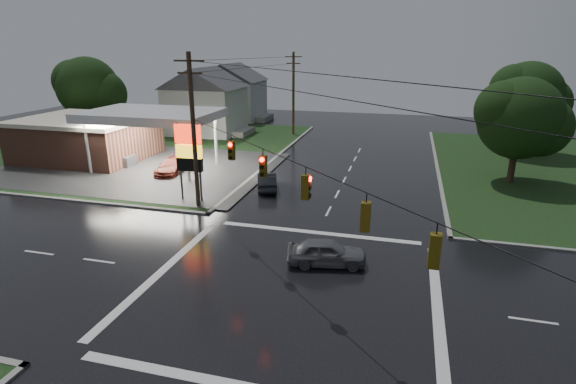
% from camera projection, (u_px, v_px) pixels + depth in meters
% --- Properties ---
extents(ground, '(120.00, 120.00, 0.00)m').
position_uv_depth(ground, '(290.00, 287.00, 22.27)').
color(ground, black).
rests_on(ground, ground).
extents(grass_nw, '(36.00, 36.00, 0.08)m').
position_uv_depth(grass_nw, '(131.00, 146.00, 52.46)').
color(grass_nw, black).
rests_on(grass_nw, ground).
extents(gas_station, '(26.20, 18.00, 5.60)m').
position_uv_depth(gas_station, '(96.00, 136.00, 45.81)').
color(gas_station, '#2D2D2D').
rests_on(gas_station, ground).
extents(pylon_sign, '(2.00, 0.35, 6.00)m').
position_uv_depth(pylon_sign, '(189.00, 150.00, 33.20)').
color(pylon_sign, '#59595E').
rests_on(pylon_sign, ground).
extents(utility_pole_nw, '(2.20, 0.32, 11.00)m').
position_uv_depth(utility_pole_nw, '(194.00, 130.00, 31.50)').
color(utility_pole_nw, '#382619').
rests_on(utility_pole_nw, ground).
extents(utility_pole_n, '(2.20, 0.32, 10.50)m').
position_uv_depth(utility_pole_n, '(293.00, 93.00, 57.72)').
color(utility_pole_n, '#382619').
rests_on(utility_pole_n, ground).
extents(traffic_signals, '(26.87, 26.87, 1.47)m').
position_uv_depth(traffic_signals, '(290.00, 161.00, 20.21)').
color(traffic_signals, black).
rests_on(traffic_signals, ground).
extents(house_near, '(11.05, 8.48, 8.60)m').
position_uv_depth(house_near, '(205.00, 100.00, 59.02)').
color(house_near, silver).
rests_on(house_near, ground).
extents(house_far, '(11.05, 8.48, 8.60)m').
position_uv_depth(house_far, '(232.00, 91.00, 70.27)').
color(house_far, silver).
rests_on(house_far, ground).
extents(tree_nw_behind, '(8.93, 7.60, 10.00)m').
position_uv_depth(tree_nw_behind, '(89.00, 88.00, 56.10)').
color(tree_nw_behind, black).
rests_on(tree_nw_behind, ground).
extents(tree_ne_near, '(7.99, 6.80, 8.98)m').
position_uv_depth(tree_ne_near, '(522.00, 119.00, 37.23)').
color(tree_ne_near, black).
rests_on(tree_ne_near, ground).
extents(tree_ne_far, '(8.46, 7.20, 9.80)m').
position_uv_depth(tree_ne_far, '(529.00, 96.00, 47.31)').
color(tree_ne_far, black).
rests_on(tree_ne_far, ground).
extents(car_north, '(2.85, 4.58, 1.42)m').
position_uv_depth(car_north, '(267.00, 181.00, 37.10)').
color(car_north, black).
rests_on(car_north, ground).
extents(car_crossing, '(4.55, 2.55, 1.46)m').
position_uv_depth(car_crossing, '(327.00, 252.00, 24.35)').
color(car_crossing, slate).
rests_on(car_crossing, ground).
extents(car_pump, '(2.43, 5.10, 1.43)m').
position_uv_depth(car_pump, '(173.00, 166.00, 41.61)').
color(car_pump, maroon).
rests_on(car_pump, ground).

